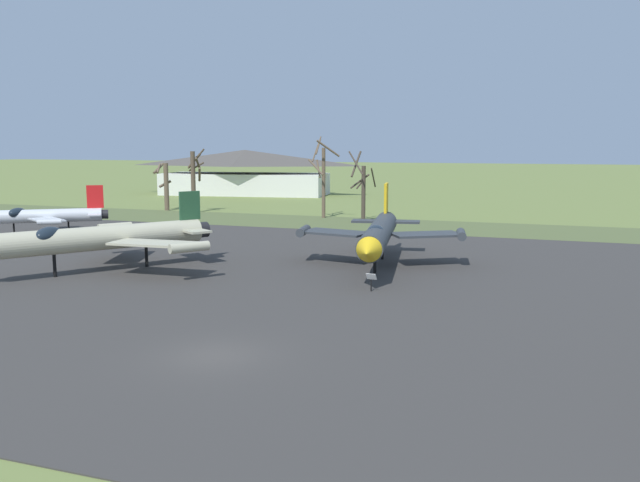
# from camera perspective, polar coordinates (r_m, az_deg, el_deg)

# --- Properties ---
(ground_plane) EXTENTS (600.00, 600.00, 0.00)m
(ground_plane) POSITION_cam_1_polar(r_m,az_deg,el_deg) (27.55, -8.97, -9.73)
(ground_plane) COLOR olive
(asphalt_apron) EXTENTS (96.88, 49.22, 0.05)m
(asphalt_apron) POSITION_cam_1_polar(r_m,az_deg,el_deg) (40.66, 1.08, -3.74)
(asphalt_apron) COLOR #383533
(asphalt_apron) RESTS_ON ground
(grass_verge_strip) EXTENTS (156.88, 12.00, 0.06)m
(grass_verge_strip) POSITION_cam_1_polar(r_m,az_deg,el_deg) (69.98, 9.14, 1.19)
(grass_verge_strip) COLOR #535F35
(grass_verge_strip) RESTS_ON ground
(jet_fighter_front_left) EXTENTS (13.58, 15.18, 5.16)m
(jet_fighter_front_left) POSITION_cam_1_polar(r_m,az_deg,el_deg) (46.57, -18.31, 0.27)
(jet_fighter_front_left) COLOR #B7B293
(jet_fighter_front_left) RESTS_ON ground
(jet_fighter_front_right) EXTENTS (12.15, 16.92, 5.50)m
(jet_fighter_front_right) POSITION_cam_1_polar(r_m,az_deg,el_deg) (46.00, 5.06, 0.65)
(jet_fighter_front_right) COLOR #33383D
(jet_fighter_front_right) RESTS_ON ground
(info_placard_front_right) EXTENTS (0.62, 0.31, 1.11)m
(info_placard_front_right) POSITION_cam_1_polar(r_m,az_deg,el_deg) (38.67, 4.40, -3.35)
(info_placard_front_right) COLOR black
(info_placard_front_right) RESTS_ON ground
(jet_fighter_rear_right) EXTENTS (11.52, 9.83, 4.63)m
(jet_fighter_rear_right) POSITION_cam_1_polar(r_m,az_deg,el_deg) (68.29, -22.89, 2.02)
(jet_fighter_rear_right) COLOR silver
(jet_fighter_rear_right) RESTS_ON ground
(bare_tree_far_left) EXTENTS (1.66, 2.54, 6.16)m
(bare_tree_far_left) POSITION_cam_1_polar(r_m,az_deg,el_deg) (88.90, -13.10, 4.76)
(bare_tree_far_left) COLOR brown
(bare_tree_far_left) RESTS_ON ground
(bare_tree_left_of_center) EXTENTS (2.59, 1.98, 8.03)m
(bare_tree_left_of_center) POSITION_cam_1_polar(r_m,az_deg,el_deg) (85.31, -10.71, 5.32)
(bare_tree_left_of_center) COLOR brown
(bare_tree_left_of_center) RESTS_ON ground
(bare_tree_center) EXTENTS (3.78, 3.22, 9.46)m
(bare_tree_center) POSITION_cam_1_polar(r_m,az_deg,el_deg) (77.24, 0.24, 5.59)
(bare_tree_center) COLOR brown
(bare_tree_center) RESTS_ON ground
(bare_tree_right_of_center) EXTENTS (2.88, 3.30, 7.81)m
(bare_tree_right_of_center) POSITION_cam_1_polar(r_m,az_deg,el_deg) (73.30, 3.65, 4.56)
(bare_tree_right_of_center) COLOR #42382D
(bare_tree_right_of_center) RESTS_ON ground
(visitor_building) EXTENTS (30.45, 14.72, 7.65)m
(visitor_building) POSITION_cam_1_polar(r_m,az_deg,el_deg) (115.79, -6.43, 5.86)
(visitor_building) COLOR silver
(visitor_building) RESTS_ON ground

